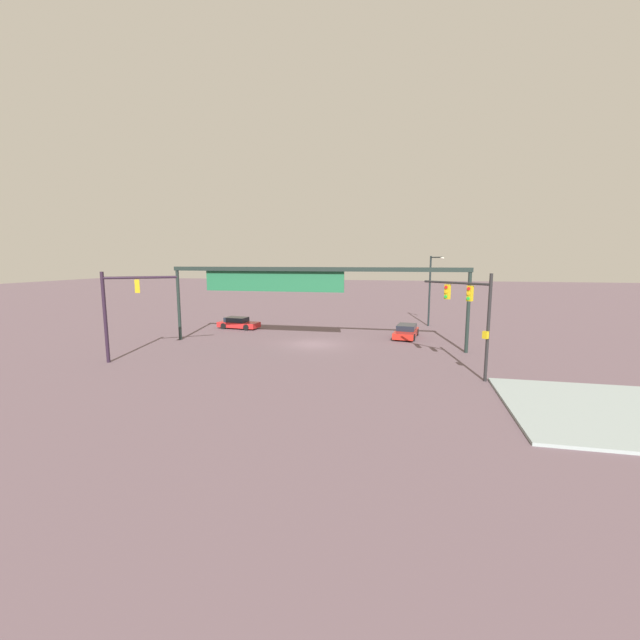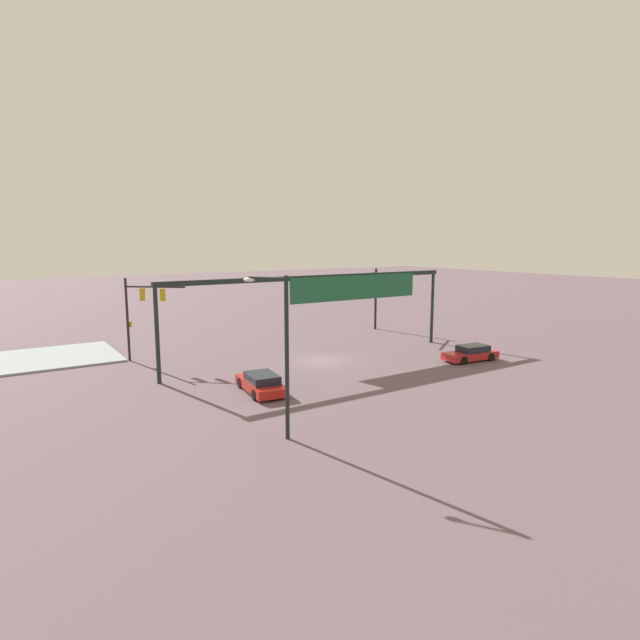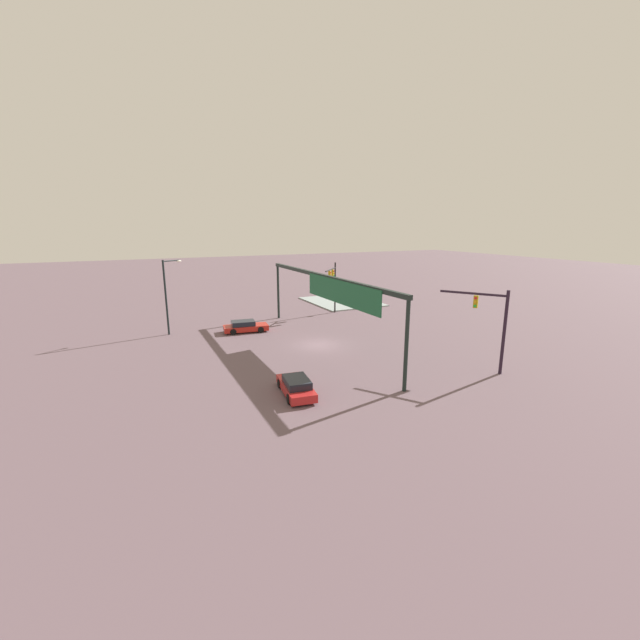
# 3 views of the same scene
# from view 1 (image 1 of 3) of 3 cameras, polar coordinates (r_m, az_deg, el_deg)

# --- Properties ---
(ground_plane) EXTENTS (232.33, 232.33, 0.00)m
(ground_plane) POSITION_cam_1_polar(r_m,az_deg,el_deg) (35.17, -0.86, -3.45)
(ground_plane) COLOR #614D55
(sidewalk_corner) EXTENTS (11.41, 9.04, 0.15)m
(sidewalk_corner) POSITION_cam_1_polar(r_m,az_deg,el_deg) (24.54, 38.03, -10.37)
(sidewalk_corner) COLOR #8C9999
(sidewalk_corner) RESTS_ON ground
(traffic_signal_near_corner) EXTENTS (3.74, 3.56, 6.48)m
(traffic_signal_near_corner) POSITION_cam_1_polar(r_m,az_deg,el_deg) (26.34, 20.66, 1.54)
(traffic_signal_near_corner) COLOR black
(traffic_signal_near_corner) RESTS_ON ground
(traffic_signal_opposite_side) EXTENTS (4.25, 2.93, 6.45)m
(traffic_signal_opposite_side) POSITION_cam_1_polar(r_m,az_deg,el_deg) (32.00, -26.52, 2.17)
(traffic_signal_opposite_side) COLOR black
(traffic_signal_opposite_side) RESTS_ON ground
(streetlamp_curved_arm) EXTENTS (1.43, 2.09, 7.70)m
(streetlamp_curved_arm) POSITION_cam_1_polar(r_m,az_deg,el_deg) (45.85, 15.42, 4.68)
(streetlamp_curved_arm) COLOR black
(streetlamp_curved_arm) RESTS_ON ground
(overhead_sign_gantry) EXTENTS (25.38, 0.43, 6.68)m
(overhead_sign_gantry) POSITION_cam_1_polar(r_m,az_deg,el_deg) (34.25, -2.94, 5.77)
(overhead_sign_gantry) COLOR black
(overhead_sign_gantry) RESTS_ON ground
(sedan_car_approaching) EXTENTS (4.58, 2.29, 1.21)m
(sedan_car_approaching) POSITION_cam_1_polar(r_m,az_deg,el_deg) (44.07, -11.47, -0.44)
(sedan_car_approaching) COLOR #B12020
(sedan_car_approaching) RESTS_ON ground
(sedan_car_waiting_far) EXTENTS (2.45, 4.83, 1.21)m
(sedan_car_waiting_far) POSITION_cam_1_polar(r_m,az_deg,el_deg) (39.03, 12.07, -1.59)
(sedan_car_waiting_far) COLOR #B02018
(sedan_car_waiting_far) RESTS_ON ground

